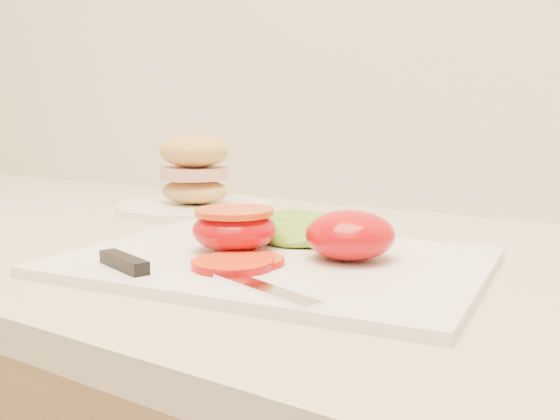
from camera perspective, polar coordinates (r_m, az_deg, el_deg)
The scene contains 8 objects.
cutting_board at distance 0.62m, azimuth -0.52°, elevation -4.73°, with size 0.40×0.29×0.01m, color silver.
tomato_half_dome at distance 0.60m, azimuth 6.42°, elevation -2.27°, with size 0.09×0.09×0.05m, color #B30000.
tomato_half_cut at distance 0.64m, azimuth -4.19°, elevation -1.65°, with size 0.09×0.09×0.04m.
tomato_slice_0 at distance 0.57m, azimuth -4.33°, elevation -4.91°, with size 0.07×0.07×0.01m, color #FF5E22.
tomato_slice_1 at distance 0.58m, azimuth -2.86°, elevation -4.65°, with size 0.06×0.06×0.01m, color #FF5E22.
lettuce_leaf_0 at distance 0.69m, azimuth 1.33°, elevation -1.69°, with size 0.14×0.09×0.03m, color #71A72C.
knife at distance 0.55m, azimuth -9.92°, elevation -5.46°, with size 0.24×0.07×0.01m.
sandwich_plate at distance 0.97m, azimuth -7.81°, elevation 2.38°, with size 0.24×0.24×0.12m.
Camera 1 is at (-0.11, 1.09, 1.08)m, focal length 40.00 mm.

